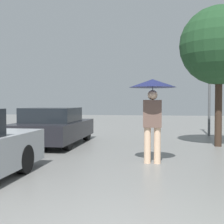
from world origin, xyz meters
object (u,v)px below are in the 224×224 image
(tree, at_px, (219,46))
(street_lamp, at_px, (210,67))
(parked_car_farthest, at_px, (53,127))
(pedestrian, at_px, (153,97))

(tree, height_order, street_lamp, tree)
(parked_car_farthest, xyz_separation_m, street_lamp, (5.49, 3.47, 2.26))
(pedestrian, distance_m, parked_car_farthest, 4.39)
(pedestrian, relative_size, parked_car_farthest, 0.50)
(pedestrian, relative_size, street_lamp, 0.44)
(pedestrian, relative_size, tree, 0.44)
(parked_car_farthest, bearing_deg, street_lamp, 32.31)
(parked_car_farthest, bearing_deg, tree, 3.60)
(pedestrian, distance_m, tree, 4.00)
(pedestrian, height_order, tree, tree)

